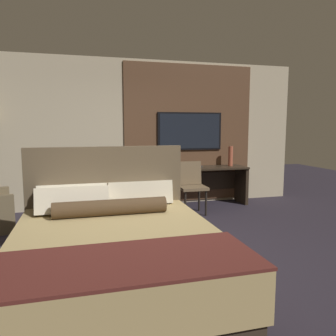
{
  "coord_description": "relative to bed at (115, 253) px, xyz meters",
  "views": [
    {
      "loc": [
        -0.74,
        -3.68,
        1.53
      ],
      "look_at": [
        0.47,
        0.8,
        0.95
      ],
      "focal_mm": 35.0,
      "sensor_mm": 36.0,
      "label": 1
    }
  ],
  "objects": [
    {
      "name": "book",
      "position": [
        1.87,
        2.96,
        0.41
      ],
      "size": [
        0.25,
        0.21,
        0.03
      ],
      "color": "#332D28",
      "rests_on": "desk"
    },
    {
      "name": "desk_chair",
      "position": [
        1.6,
        2.46,
        0.2
      ],
      "size": [
        0.47,
        0.47,
        0.92
      ],
      "rotation": [
        0.0,
        0.0,
        -0.02
      ],
      "color": "brown",
      "rests_on": "ground_plane"
    },
    {
      "name": "vase_tall",
      "position": [
        2.63,
        3.02,
        0.59
      ],
      "size": [
        0.09,
        0.09,
        0.39
      ],
      "color": "#B2563D",
      "rests_on": "desk"
    },
    {
      "name": "bed",
      "position": [
        0.0,
        0.0,
        0.0
      ],
      "size": [
        1.87,
        2.25,
        1.3
      ],
      "color": "#33281E",
      "rests_on": "ground_plane"
    },
    {
      "name": "wall_back_tv_panel",
      "position": [
        0.65,
        3.29,
        1.04
      ],
      "size": [
        7.2,
        0.09,
        2.8
      ],
      "color": "#BCAD8E",
      "rests_on": "ground_plane"
    },
    {
      "name": "tv",
      "position": [
        1.83,
        3.21,
        1.09
      ],
      "size": [
        1.32,
        0.04,
        0.74
      ],
      "color": "black"
    },
    {
      "name": "desk",
      "position": [
        1.83,
        3.0,
        0.17
      ],
      "size": [
        2.11,
        0.55,
        0.75
      ],
      "color": "#2D2319",
      "rests_on": "ground_plane"
    },
    {
      "name": "ground_plane",
      "position": [
        0.45,
        0.69,
        -0.36
      ],
      "size": [
        16.0,
        16.0,
        0.0
      ],
      "primitive_type": "plane",
      "color": "#28232D"
    }
  ]
}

